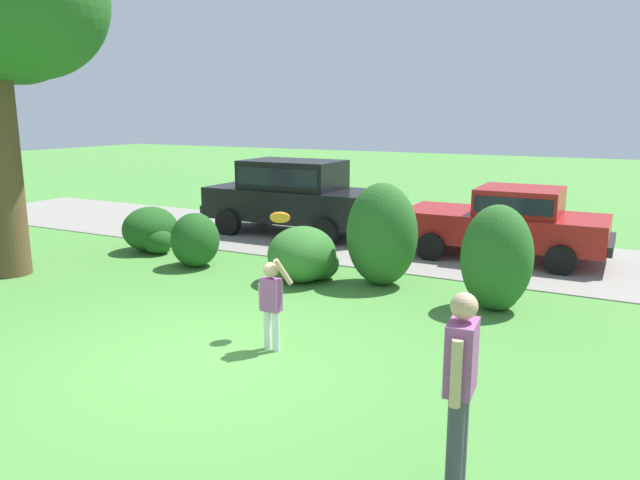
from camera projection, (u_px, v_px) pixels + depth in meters
ground_plane at (199, 360)px, 7.77m from camera, size 80.00×80.00×0.00m
driveway_strip at (400, 247)px, 14.20m from camera, size 28.00×4.40×0.02m
shrub_near_tree at (151, 231)px, 13.79m from camera, size 1.30×1.32×1.01m
shrub_centre_left at (194, 242)px, 12.41m from camera, size 1.01×1.01×1.12m
shrub_centre at (305, 255)px, 11.33m from camera, size 1.26×1.38×1.05m
shrub_centre_right at (382, 234)px, 11.00m from camera, size 1.32×1.12×1.89m
shrub_far_end at (497, 262)px, 9.62m from camera, size 1.13×1.04×1.71m
parked_sedan at (508, 220)px, 13.01m from camera, size 4.41×2.11×1.56m
parked_suv at (293, 193)px, 15.60m from camera, size 4.71×2.11×1.92m
child_thrower at (271, 299)px, 7.98m from camera, size 0.46×0.26×1.29m
frisbee at (280, 217)px, 8.43m from camera, size 0.32×0.25×0.26m
adult_onlooker at (460, 382)px, 4.90m from camera, size 0.25×0.53×1.74m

